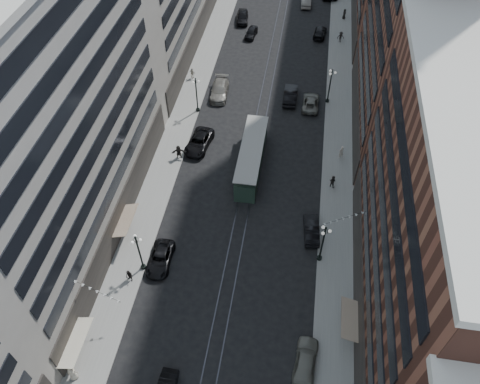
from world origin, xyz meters
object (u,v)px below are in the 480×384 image
Objects in this scene: pedestrian_9 at (341,37)px; car_13 at (251,33)px; lamppost_se_mid at (330,85)px; streetcar at (251,158)px; lamppost_sw_far at (139,252)px; pedestrian_7 at (333,181)px; car_14 at (306,1)px; car_9 at (242,17)px; pedestrian_5 at (179,152)px; car_12 at (320,32)px; car_10 at (311,229)px; car_8 at (220,90)px; pedestrian_1 at (72,373)px; pedestrian_8 at (341,152)px; car_extra_0 at (290,95)px; car_7 at (199,142)px; pedestrian_2 at (129,276)px; lamppost_se_far at (323,243)px; pedestrian_6 at (192,73)px; pedestrian_extra_1 at (344,14)px; lamppost_sw_mid at (196,94)px; car_11 at (311,102)px; car_4 at (306,361)px; car_2 at (160,259)px.

car_13 is at bearing 173.66° from pedestrian_9.
streetcar is (-9.20, -15.14, -1.51)m from lamppost_se_mid.
lamppost_sw_far is 24.64m from pedestrian_7.
car_9 is at bearing 32.90° from car_14.
pedestrian_7 is (19.76, -2.08, -0.10)m from pedestrian_5.
car_12 is 11.47m from car_14.
pedestrian_9 is at bearing -99.67° from car_10.
pedestrian_7 is (17.06, -16.41, 0.14)m from car_8.
car_14 is 2.81× the size of pedestrian_9.
pedestrian_9 is at bearing -131.33° from pedestrian_1.
pedestrian_8 is 13.69m from car_extra_0.
lamppost_sw_far is at bearing -87.46° from car_7.
pedestrian_2 reaches higher than car_12.
lamppost_se_far is 37.33m from pedestrian_6.
car_12 is (19.23, 62.98, -0.41)m from pedestrian_1.
car_13 is (-4.50, 32.01, -0.87)m from streetcar.
pedestrian_extra_1 is (1.15, 42.46, 0.02)m from pedestrian_7.
pedestrian_7 is at bearing -31.73° from lamppost_sw_mid.
lamppost_sw_far is at bearing 86.61° from pedestrian_2.
pedestrian_2 is at bearing 110.69° from pedestrian_6.
car_14 reaches higher than car_7.
pedestrian_9 is at bearing 161.20° from car_12.
car_14 is (-2.58, 31.21, 0.15)m from car_11.
pedestrian_8 is (2.83, 28.10, 0.24)m from car_4.
pedestrian_extra_1 is (18.21, 3.61, 0.17)m from car_9.
streetcar reaches higher than car_12.
pedestrian_1 reaches higher than pedestrian_7.
car_9 is at bearing -78.16° from car_10.
car_7 is 18.64m from pedestrian_8.
pedestrian_5 is (-16.82, -33.79, 0.42)m from car_12.
pedestrian_8 is (23.14, 32.50, -0.03)m from pedestrian_1.
car_8 is (2.40, 31.38, -2.22)m from lamppost_sw_far.
car_10 is 0.90× the size of car_11.
pedestrian_2 reaches higher than car_7.
lamppost_se_far is 1.10× the size of car_2.
car_7 is (-7.40, 2.79, -0.78)m from streetcar.
car_11 is 2.75× the size of pedestrian_9.
pedestrian_1 is 27.96m from car_10.
car_2 is 59.54m from pedestrian_extra_1.
pedestrian_9 is at bearing 41.80° from car_8.
pedestrian_6 is at bearing 123.12° from streetcar.
car_11 is at bearing 12.91° from lamppost_sw_mid.
car_9 is at bearing -97.34° from pedestrian_8.
car_10 reaches higher than car_12.
car_4 is at bearing -93.90° from lamppost_se_far.
car_11 is at bearing -50.89° from car_13.
pedestrian_5 reaches higher than pedestrian_2.
pedestrian_2 reaches higher than car_4.
streetcar is at bearing 84.47° from car_12.
streetcar reaches higher than car_8.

